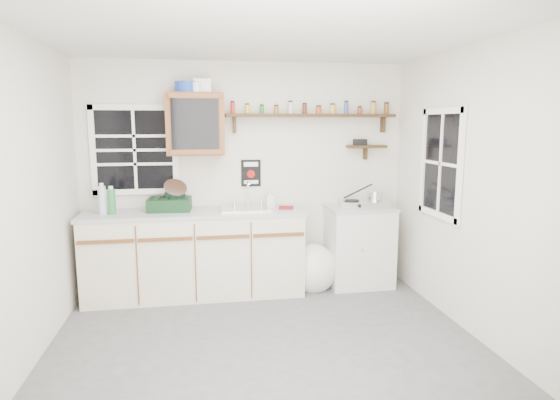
% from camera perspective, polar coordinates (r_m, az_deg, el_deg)
% --- Properties ---
extents(room, '(3.64, 3.24, 2.54)m').
position_cam_1_polar(room, '(3.71, -1.70, 0.31)').
color(room, '#505053').
rests_on(room, ground).
extents(main_cabinet, '(2.31, 0.63, 0.92)m').
position_cam_1_polar(main_cabinet, '(5.12, -10.25, -6.37)').
color(main_cabinet, beige).
rests_on(main_cabinet, floor).
extents(right_cabinet, '(0.73, 0.57, 0.91)m').
position_cam_1_polar(right_cabinet, '(5.43, 9.58, -5.48)').
color(right_cabinet, silver).
rests_on(right_cabinet, floor).
extents(sink, '(0.52, 0.44, 0.29)m').
position_cam_1_polar(sink, '(5.04, -4.29, -1.01)').
color(sink, silver).
rests_on(sink, main_cabinet).
extents(upper_cabinet, '(0.60, 0.32, 0.65)m').
position_cam_1_polar(upper_cabinet, '(5.07, -10.28, 9.09)').
color(upper_cabinet, '#5B2D16').
rests_on(upper_cabinet, wall_back).
extents(upper_cabinet_clutter, '(0.37, 0.24, 0.14)m').
position_cam_1_polar(upper_cabinet_clutter, '(5.09, -10.58, 13.42)').
color(upper_cabinet_clutter, '#1939A2').
rests_on(upper_cabinet_clutter, upper_cabinet).
extents(spice_shelf, '(1.91, 0.18, 0.35)m').
position_cam_1_polar(spice_shelf, '(5.30, 4.10, 10.36)').
color(spice_shelf, '#311D0D').
rests_on(spice_shelf, wall_back).
extents(secondary_shelf, '(0.45, 0.16, 0.24)m').
position_cam_1_polar(secondary_shelf, '(5.49, 10.26, 6.50)').
color(secondary_shelf, '#311D0D').
rests_on(secondary_shelf, wall_back).
extents(warning_sign, '(0.22, 0.02, 0.30)m').
position_cam_1_polar(warning_sign, '(5.28, -3.56, 3.29)').
color(warning_sign, black).
rests_on(warning_sign, wall_back).
extents(window_back, '(0.93, 0.03, 0.98)m').
position_cam_1_polar(window_back, '(5.27, -17.30, 5.83)').
color(window_back, black).
rests_on(window_back, wall_back).
extents(window_right, '(0.03, 0.78, 1.08)m').
position_cam_1_polar(window_right, '(4.78, 19.06, 4.23)').
color(window_right, black).
rests_on(window_right, wall_back).
extents(water_bottles, '(0.17, 0.08, 0.32)m').
position_cam_1_polar(water_bottles, '(5.04, -20.35, -0.05)').
color(water_bottles, silver).
rests_on(water_bottles, main_cabinet).
extents(dish_rack, '(0.46, 0.36, 0.33)m').
position_cam_1_polar(dish_rack, '(5.08, -13.13, -0.05)').
color(dish_rack, black).
rests_on(dish_rack, main_cabinet).
extents(soap_bottle, '(0.09, 0.10, 0.19)m').
position_cam_1_polar(soap_bottle, '(5.14, -1.22, 0.19)').
color(soap_bottle, silver).
rests_on(soap_bottle, main_cabinet).
extents(rag, '(0.18, 0.16, 0.02)m').
position_cam_1_polar(rag, '(5.06, 0.75, -0.94)').
color(rag, maroon).
rests_on(rag, main_cabinet).
extents(hotplate, '(0.57, 0.36, 0.08)m').
position_cam_1_polar(hotplate, '(5.32, 10.13, -0.41)').
color(hotplate, silver).
rests_on(hotplate, right_cabinet).
extents(saucepan, '(0.43, 0.18, 0.18)m').
position_cam_1_polar(saucepan, '(5.36, 11.42, 0.54)').
color(saucepan, silver).
rests_on(saucepan, hotplate).
extents(trash_bag, '(0.48, 0.43, 0.55)m').
position_cam_1_polar(trash_bag, '(5.28, 4.02, -8.33)').
color(trash_bag, white).
rests_on(trash_bag, floor).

